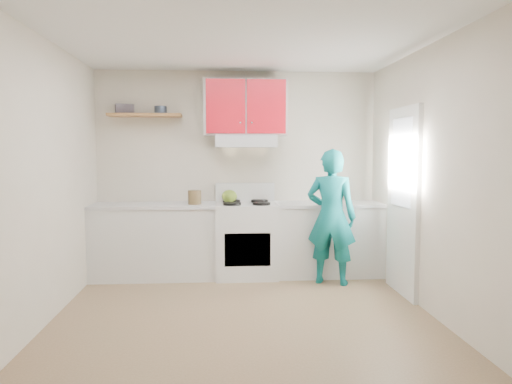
{
  "coord_description": "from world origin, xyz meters",
  "views": [
    {
      "loc": [
        -0.21,
        -4.52,
        1.57
      ],
      "look_at": [
        0.15,
        0.55,
        1.15
      ],
      "focal_mm": 34.55,
      "sensor_mm": 36.0,
      "label": 1
    }
  ],
  "objects": [
    {
      "name": "person",
      "position": [
        1.09,
        1.16,
        0.8
      ],
      "size": [
        0.69,
        0.58,
        1.6
      ],
      "primitive_type": "imported",
      "rotation": [
        0.0,
        0.0,
        2.75
      ],
      "color": "#0C7174",
      "rests_on": "floor"
    },
    {
      "name": "front_wall",
      "position": [
        0.0,
        -1.9,
        1.3
      ],
      "size": [
        3.6,
        0.04,
        2.6
      ],
      "primitive_type": "cube",
      "color": "beige",
      "rests_on": "floor"
    },
    {
      "name": "shelf",
      "position": [
        -1.15,
        1.75,
        2.02
      ],
      "size": [
        0.9,
        0.3,
        0.04
      ],
      "primitive_type": "cube",
      "color": "brown",
      "rests_on": "back_wall"
    },
    {
      "name": "left_wall",
      "position": [
        -1.8,
        0.0,
        1.3
      ],
      "size": [
        0.04,
        3.8,
        2.6
      ],
      "primitive_type": "cube",
      "color": "beige",
      "rests_on": "floor"
    },
    {
      "name": "upper_cabinets",
      "position": [
        0.1,
        1.73,
        2.12
      ],
      "size": [
        1.02,
        0.33,
        0.7
      ],
      "primitive_type": "cube",
      "color": "#B40F1C",
      "rests_on": "back_wall"
    },
    {
      "name": "door",
      "position": [
        1.78,
        0.7,
        1.02
      ],
      "size": [
        0.05,
        0.85,
        2.05
      ],
      "primitive_type": "cube",
      "color": "white",
      "rests_on": "floor"
    },
    {
      "name": "tin",
      "position": [
        -0.96,
        1.76,
        2.08
      ],
      "size": [
        0.2,
        0.2,
        0.09
      ],
      "primitive_type": "cylinder",
      "rotation": [
        0.0,
        0.0,
        0.39
      ],
      "color": "#333D4C",
      "rests_on": "shelf"
    },
    {
      "name": "ceiling",
      "position": [
        0.0,
        0.0,
        2.6
      ],
      "size": [
        3.6,
        3.8,
        0.04
      ],
      "primitive_type": "cube",
      "color": "white",
      "rests_on": "floor"
    },
    {
      "name": "floor",
      "position": [
        0.0,
        0.0,
        0.0
      ],
      "size": [
        3.8,
        3.8,
        0.0
      ],
      "primitive_type": "plane",
      "color": "brown",
      "rests_on": "ground"
    },
    {
      "name": "books",
      "position": [
        -1.4,
        1.74,
        2.09
      ],
      "size": [
        0.26,
        0.21,
        0.11
      ],
      "primitive_type": "cube",
      "rotation": [
        0.0,
        0.0,
        0.28
      ],
      "color": "#3B343A",
      "rests_on": "shelf"
    },
    {
      "name": "cutting_board",
      "position": [
        0.98,
        1.52,
        0.91
      ],
      "size": [
        0.29,
        0.23,
        0.02
      ],
      "primitive_type": "cube",
      "rotation": [
        0.0,
        0.0,
        -0.09
      ],
      "color": "olive",
      "rests_on": "counter_right"
    },
    {
      "name": "counter_left",
      "position": [
        -1.04,
        1.6,
        0.45
      ],
      "size": [
        1.52,
        0.6,
        0.9
      ],
      "primitive_type": "cube",
      "color": "silver",
      "rests_on": "floor"
    },
    {
      "name": "crock",
      "position": [
        -0.54,
        1.52,
        1.0
      ],
      "size": [
        0.21,
        0.21,
        0.2
      ],
      "primitive_type": "cylinder",
      "rotation": [
        0.0,
        0.0,
        0.38
      ],
      "color": "#48371F",
      "rests_on": "counter_left"
    },
    {
      "name": "kettle",
      "position": [
        -0.11,
        1.67,
        1.0
      ],
      "size": [
        0.2,
        0.2,
        0.17
      ],
      "primitive_type": "ellipsoid",
      "rotation": [
        0.0,
        0.0,
        0.01
      ],
      "color": "olive",
      "rests_on": "stove"
    },
    {
      "name": "counter_right",
      "position": [
        1.14,
        1.6,
        0.45
      ],
      "size": [
        1.32,
        0.6,
        0.9
      ],
      "primitive_type": "cube",
      "color": "silver",
      "rests_on": "floor"
    },
    {
      "name": "range_hood",
      "position": [
        0.1,
        1.68,
        1.7
      ],
      "size": [
        0.76,
        0.44,
        0.15
      ],
      "primitive_type": "cube",
      "color": "silver",
      "rests_on": "back_wall"
    },
    {
      "name": "right_wall",
      "position": [
        1.8,
        0.0,
        1.3
      ],
      "size": [
        0.04,
        3.8,
        2.6
      ],
      "primitive_type": "cube",
      "color": "beige",
      "rests_on": "floor"
    },
    {
      "name": "back_wall",
      "position": [
        0.0,
        1.9,
        1.3
      ],
      "size": [
        3.6,
        0.04,
        2.6
      ],
      "primitive_type": "cube",
      "color": "beige",
      "rests_on": "floor"
    },
    {
      "name": "stove",
      "position": [
        0.1,
        1.57,
        0.46
      ],
      "size": [
        0.76,
        0.65,
        0.92
      ],
      "primitive_type": "cube",
      "color": "white",
      "rests_on": "floor"
    },
    {
      "name": "door_glass",
      "position": [
        1.75,
        0.7,
        1.45
      ],
      "size": [
        0.01,
        0.55,
        0.95
      ],
      "primitive_type": "cube",
      "color": "white",
      "rests_on": "door"
    },
    {
      "name": "silicone_mat",
      "position": [
        1.43,
        1.52,
        0.9
      ],
      "size": [
        0.29,
        0.25,
        0.01
      ],
      "primitive_type": "cube",
      "rotation": [
        0.0,
        0.0,
        -0.1
      ],
      "color": "red",
      "rests_on": "counter_right"
    }
  ]
}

